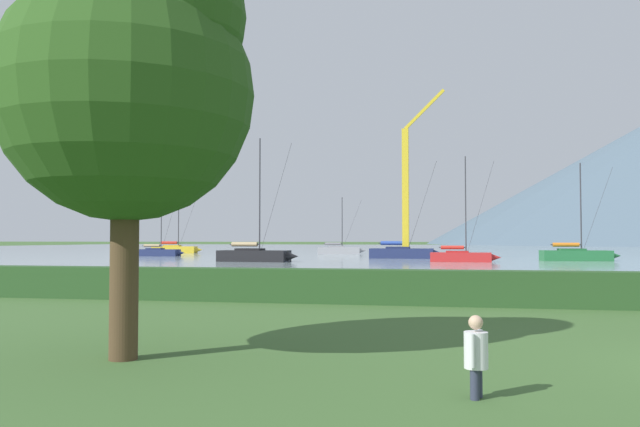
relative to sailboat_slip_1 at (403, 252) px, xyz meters
The scene contains 12 objects.
harbor_water 71.04m from the sailboat_slip_1, 80.41° to the left, with size 320.00×246.00×0.00m, color #8C9EA3.
hedge_line 57.19m from the sailboat_slip_1, 78.06° to the right, with size 80.00×1.20×1.27m, color #284C23.
sailboat_slip_1 is the anchor object (origin of this frame).
sailboat_slip_2 45.20m from the sailboat_slip_1, 151.53° to the left, with size 8.54×3.45×10.89m.
sailboat_slip_3 20.47m from the sailboat_slip_1, 134.90° to the right, with size 8.82×3.12×13.08m.
sailboat_slip_4 20.03m from the sailboat_slip_1, 15.31° to the right, with size 8.53×3.24×10.72m.
sailboat_slip_5 24.99m from the sailboat_slip_1, 118.13° to the left, with size 7.86×3.45×9.11m.
sailboat_slip_8 12.95m from the sailboat_slip_1, 57.37° to the right, with size 7.23×2.40×11.06m.
sailboat_slip_9 34.18m from the sailboat_slip_1, behind, with size 7.03×2.32×10.64m.
person_seated_viewer 70.05m from the sailboat_slip_1, 84.77° to the right, with size 0.36×0.55×1.25m.
park_tree 68.13m from the sailboat_slip_1, 90.20° to the right, with size 5.16×5.16×8.55m.
dock_crane 6.44m from the sailboat_slip_1, 22.75° to the right, with size 5.86×2.00×20.78m.
Camera 1 is at (-5.79, -12.86, 2.40)m, focal length 36.16 mm.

